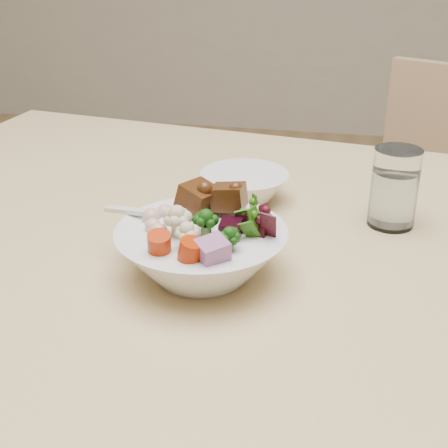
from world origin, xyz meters
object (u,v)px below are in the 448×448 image
Objects in this scene: chair_far at (439,240)px; side_bowl at (244,187)px; food_bowl at (203,249)px; water_glass at (394,191)px; dining_table at (389,330)px.

side_bowl is (-0.38, -0.52, 0.31)m from chair_far.
side_bowl is (0.01, 0.22, -0.01)m from food_bowl.
water_glass is 0.22m from side_bowl.
chair_far is at bearing 84.93° from dining_table.
water_glass is 0.83× the size of side_bowl.
water_glass reaches higher than chair_far.
chair_far reaches higher than dining_table.
dining_table is 8.98× the size of food_bowl.
side_bowl is at bearing -101.02° from chair_far.
dining_table is 0.75m from chair_far.
dining_table is at bearing -78.34° from chair_far.
chair_far is at bearing 73.53° from water_glass.
water_glass is at bearing 99.06° from dining_table.
chair_far is at bearing 62.51° from food_bowl.
dining_table is 0.30m from side_bowl.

